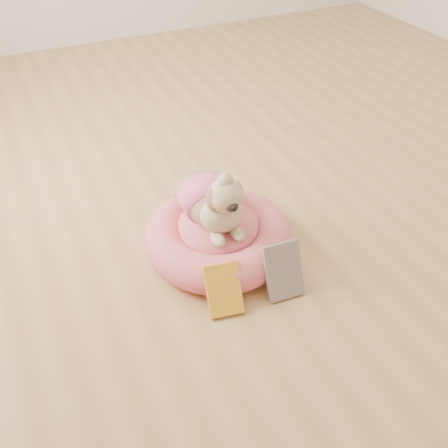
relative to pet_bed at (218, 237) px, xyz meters
name	(u,v)px	position (x,y,z in m)	size (l,w,h in m)	color
floor	(310,174)	(0.63, 0.31, -0.07)	(4.50, 4.50, 0.00)	#AD7E48
pet_bed	(218,237)	(0.00, 0.00, 0.00)	(0.57, 0.57, 0.15)	#D25258
dog	(213,190)	(-0.01, 0.02, 0.21)	(0.26, 0.38, 0.28)	brown
book_yellow	(224,289)	(-0.10, -0.27, 0.01)	(0.12, 0.02, 0.18)	yellow
book_white	(283,271)	(0.12, -0.29, 0.03)	(0.13, 0.02, 0.20)	silver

